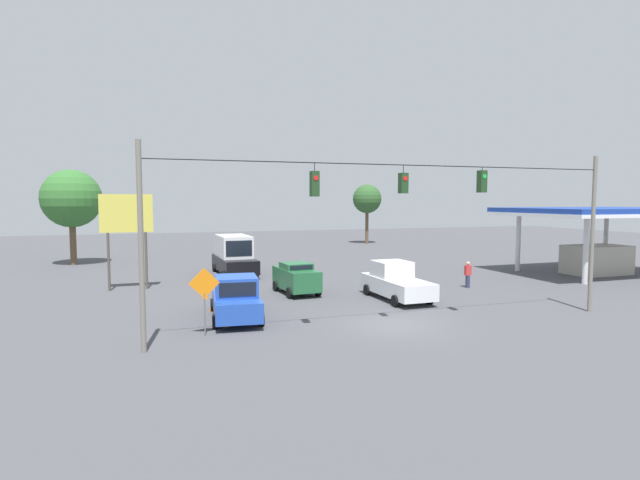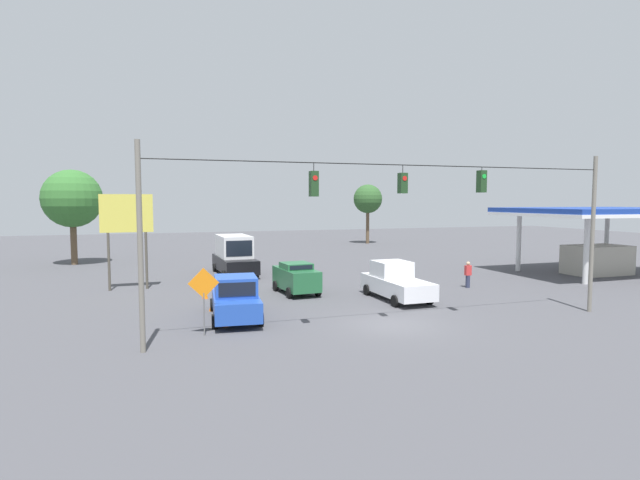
% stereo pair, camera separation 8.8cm
% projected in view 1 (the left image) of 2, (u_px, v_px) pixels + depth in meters
% --- Properties ---
extents(ground_plane, '(140.00, 140.00, 0.00)m').
position_uv_depth(ground_plane, '(393.00, 324.00, 22.58)').
color(ground_plane, '#47474C').
extents(overhead_signal_span, '(21.50, 0.38, 7.80)m').
position_uv_depth(overhead_signal_span, '(403.00, 218.00, 21.46)').
color(overhead_signal_span, slate).
rests_on(overhead_signal_span, ground_plane).
extents(sedan_green_withflow_mid, '(2.23, 4.03, 1.88)m').
position_uv_depth(sedan_green_withflow_mid, '(296.00, 278.00, 30.02)').
color(sedan_green_withflow_mid, '#236038').
rests_on(sedan_green_withflow_mid, ground_plane).
extents(pickup_truck_blue_parked_shoulder, '(2.63, 5.75, 2.12)m').
position_uv_depth(pickup_truck_blue_parked_shoulder, '(236.00, 299.00, 23.59)').
color(pickup_truck_blue_parked_shoulder, '#234CB2').
rests_on(pickup_truck_blue_parked_shoulder, ground_plane).
extents(pickup_truck_white_crossing_near, '(2.36, 5.44, 2.12)m').
position_uv_depth(pickup_truck_white_crossing_near, '(396.00, 282.00, 28.36)').
color(pickup_truck_white_crossing_near, silver).
rests_on(pickup_truck_white_crossing_near, ground_plane).
extents(box_truck_black_withflow_far, '(2.82, 6.46, 2.96)m').
position_uv_depth(box_truck_black_withflow_far, '(234.00, 255.00, 37.91)').
color(box_truck_black_withflow_far, black).
rests_on(box_truck_black_withflow_far, ground_plane).
extents(traffic_cone_nearest, '(0.33, 0.33, 0.57)m').
position_uv_depth(traffic_cone_nearest, '(226.00, 320.00, 22.21)').
color(traffic_cone_nearest, orange).
rests_on(traffic_cone_nearest, ground_plane).
extents(traffic_cone_second, '(0.33, 0.33, 0.57)m').
position_uv_depth(traffic_cone_second, '(213.00, 305.00, 25.34)').
color(traffic_cone_second, orange).
rests_on(traffic_cone_second, ground_plane).
extents(traffic_cone_third, '(0.33, 0.33, 0.57)m').
position_uv_depth(traffic_cone_third, '(205.00, 294.00, 28.51)').
color(traffic_cone_third, orange).
rests_on(traffic_cone_third, ground_plane).
extents(traffic_cone_fourth, '(0.33, 0.33, 0.57)m').
position_uv_depth(traffic_cone_fourth, '(202.00, 284.00, 31.87)').
color(traffic_cone_fourth, orange).
rests_on(traffic_cone_fourth, ground_plane).
extents(gas_station, '(13.11, 9.40, 5.05)m').
position_uv_depth(gas_station, '(598.00, 226.00, 37.80)').
color(gas_station, navy).
rests_on(gas_station, ground_plane).
extents(roadside_billboard, '(3.15, 0.16, 6.00)m').
position_uv_depth(roadside_billboard, '(126.00, 222.00, 31.04)').
color(roadside_billboard, '#4C473D').
rests_on(roadside_billboard, ground_plane).
extents(work_zone_sign, '(1.27, 0.06, 2.84)m').
position_uv_depth(work_zone_sign, '(204.00, 288.00, 20.56)').
color(work_zone_sign, slate).
rests_on(work_zone_sign, ground_plane).
extents(pedestrian, '(0.40, 0.28, 1.69)m').
position_uv_depth(pedestrian, '(468.00, 274.00, 32.11)').
color(pedestrian, '#2D334C').
rests_on(pedestrian, ground_plane).
extents(tree_horizon_left, '(5.02, 5.02, 8.29)m').
position_uv_depth(tree_horizon_left, '(71.00, 199.00, 43.22)').
color(tree_horizon_left, brown).
rests_on(tree_horizon_left, ground_plane).
extents(tree_horizon_right, '(3.74, 3.74, 7.70)m').
position_uv_depth(tree_horizon_right, '(367.00, 199.00, 64.85)').
color(tree_horizon_right, brown).
rests_on(tree_horizon_right, ground_plane).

